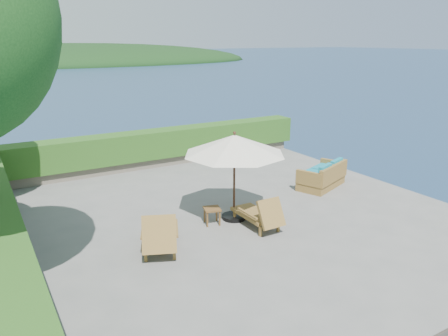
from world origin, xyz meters
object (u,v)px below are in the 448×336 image
patio_umbrella (234,145)px  lounge_left (160,233)px  lounge_right (259,214)px  wicker_loveseat (323,177)px  side_table (212,211)px

patio_umbrella → lounge_left: (-2.39, -0.68, -1.59)m
lounge_right → wicker_loveseat: bearing=23.0°
lounge_right → side_table: lounge_right is taller
patio_umbrella → lounge_right: bearing=-73.3°
lounge_left → wicker_loveseat: size_ratio=0.96×
wicker_loveseat → side_table: bearing=168.2°
lounge_left → side_table: bearing=44.7°
patio_umbrella → wicker_loveseat: bearing=11.1°
lounge_left → side_table: size_ratio=3.76×
lounge_left → patio_umbrella: bearing=39.1°
lounge_left → lounge_right: size_ratio=1.22×
patio_umbrella → lounge_left: size_ratio=1.58×
patio_umbrella → lounge_left: 2.95m
patio_umbrella → lounge_left: patio_umbrella is taller
side_table → wicker_loveseat: 4.58m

